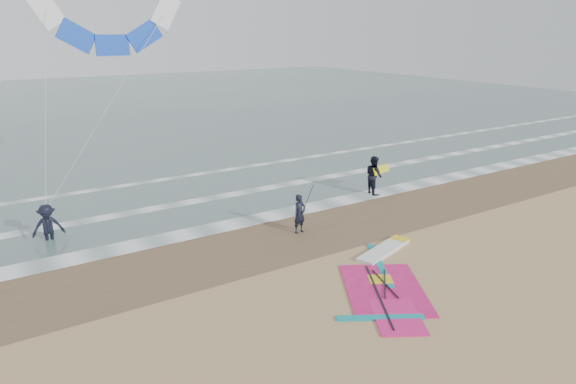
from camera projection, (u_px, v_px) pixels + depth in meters
ground at (401, 292)px, 16.31m from camera, size 120.00×120.00×0.00m
sea_water at (82, 108)px, 54.94m from camera, size 120.00×80.00×0.02m
wet_sand_band at (297, 232)px, 21.13m from camera, size 120.00×5.00×0.01m
foam_waterline at (247, 203)px, 24.70m from camera, size 120.00×9.15×0.02m
windsurf_rig at (386, 277)px, 17.20m from camera, size 6.00×5.68×0.14m
person_standing at (300, 214)px, 20.89m from camera, size 0.66×0.49×1.63m
person_walking at (374, 175)px, 25.83m from camera, size 0.88×1.06×1.97m
person_wading at (47, 219)px, 20.02m from camera, size 1.25×0.79×1.86m
held_pole at (306, 204)px, 20.93m from camera, size 0.17×0.86×1.82m
carried_kiteboard at (381, 170)px, 25.87m from camera, size 1.30×0.51×0.39m
surf_kite at (111, 28)px, 23.20m from camera, size 7.61×4.08×8.47m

